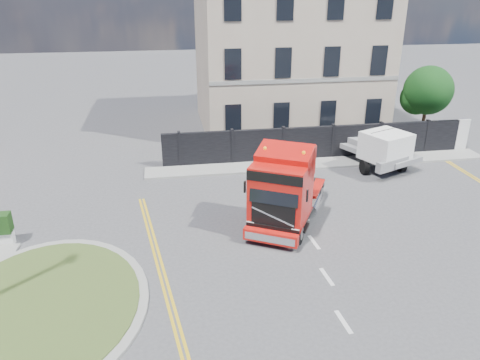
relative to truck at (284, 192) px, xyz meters
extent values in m
plane|color=#424244|center=(-2.07, -1.21, -1.59)|extent=(120.00, 120.00, 0.00)
cylinder|color=gray|center=(-9.07, -4.21, -1.53)|extent=(6.80, 6.80, 0.12)
cylinder|color=#334D1F|center=(-9.07, -4.21, -1.45)|extent=(6.20, 6.20, 0.05)
cube|color=black|center=(3.93, 7.79, -0.59)|extent=(18.00, 0.25, 2.00)
cube|color=silver|center=(12.43, 7.79, -0.59)|extent=(2.60, 0.12, 2.00)
cube|color=#B6A690|center=(3.93, 15.29, 3.91)|extent=(12.00, 10.00, 11.00)
cylinder|color=#382619|center=(12.43, 10.79, -0.39)|extent=(0.24, 0.24, 2.40)
sphere|color=#0F3413|center=(12.43, 10.79, 1.61)|extent=(3.20, 3.20, 3.20)
sphere|color=#0F3413|center=(11.93, 11.19, 1.01)|extent=(2.20, 2.20, 2.20)
cube|color=gray|center=(3.93, 6.89, -1.53)|extent=(20.00, 1.60, 0.12)
cube|color=black|center=(0.48, 0.87, -0.92)|extent=(4.60, 5.93, 0.40)
cube|color=red|center=(-0.27, -0.49, 0.32)|extent=(3.05, 3.08, 2.48)
cube|color=red|center=(0.18, 0.32, 1.33)|extent=(2.32, 1.77, 1.24)
cube|color=black|center=(-0.82, -1.48, 0.67)|extent=(1.73, 0.99, 0.93)
cube|color=red|center=(-0.96, -1.73, -1.10)|extent=(2.08, 1.34, 0.49)
cylinder|color=black|center=(-1.45, -0.64, -1.12)|extent=(0.69, 0.94, 0.92)
cylinder|color=gray|center=(-1.45, -0.64, -1.12)|extent=(0.53, 0.60, 0.51)
cylinder|color=black|center=(0.22, -1.57, -1.12)|extent=(0.69, 0.94, 0.92)
cylinder|color=gray|center=(0.22, -1.57, -1.12)|extent=(0.53, 0.60, 0.51)
cylinder|color=black|center=(0.07, 2.10, -1.12)|extent=(0.69, 0.94, 0.92)
cylinder|color=gray|center=(0.07, 2.10, -1.12)|extent=(0.53, 0.60, 0.51)
cylinder|color=black|center=(1.74, 1.18, -1.12)|extent=(0.69, 0.94, 0.92)
cylinder|color=gray|center=(1.74, 1.18, -1.12)|extent=(0.53, 0.60, 0.51)
cylinder|color=black|center=(0.59, 3.03, -1.12)|extent=(0.69, 0.94, 0.92)
cylinder|color=gray|center=(0.59, 3.03, -1.12)|extent=(0.53, 0.60, 0.51)
cylinder|color=black|center=(2.26, 2.10, -1.12)|extent=(0.69, 0.94, 0.92)
cylinder|color=gray|center=(2.26, 2.10, -1.12)|extent=(0.53, 0.60, 0.51)
cube|color=gray|center=(6.95, 6.79, -0.78)|extent=(4.19, 5.91, 0.29)
cube|color=white|center=(6.95, 5.07, -0.04)|extent=(2.82, 2.76, 1.49)
cylinder|color=black|center=(5.86, 5.07, -1.18)|extent=(0.29, 0.80, 0.80)
cylinder|color=black|center=(8.04, 5.07, -1.18)|extent=(0.29, 0.80, 0.80)
cylinder|color=black|center=(5.86, 8.51, -1.18)|extent=(0.29, 0.80, 0.80)
cylinder|color=black|center=(8.04, 8.51, -1.18)|extent=(0.29, 0.80, 0.80)
camera|label=1|loc=(-4.76, -17.38, 8.12)|focal=35.00mm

